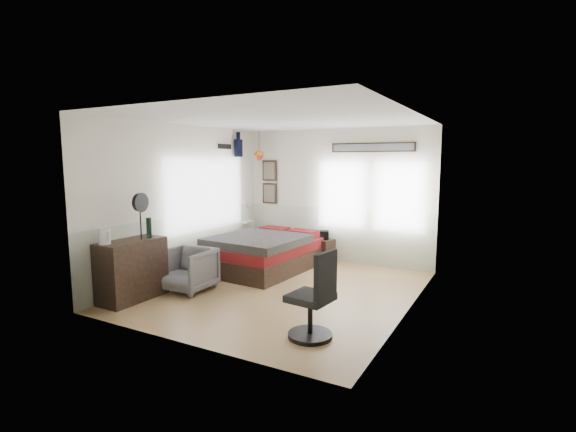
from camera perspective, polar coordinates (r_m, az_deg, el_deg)
name	(u,v)px	position (r m, az deg, el deg)	size (l,w,h in m)	color
ground_plane	(282,290)	(6.82, -0.88, -10.12)	(4.00, 4.50, 0.01)	tan
room_shell	(283,189)	(6.71, -0.70, 3.69)	(4.02, 4.52, 2.71)	silver
wall_decor	(281,159)	(8.74, -0.90, 7.79)	(3.55, 1.32, 1.44)	black
bed	(265,253)	(7.97, -3.22, -5.02)	(1.64, 2.20, 0.67)	black
dresser	(132,270)	(6.68, -20.55, -6.92)	(0.48, 1.00, 0.90)	black
armchair	(188,270)	(6.89, -13.58, -7.13)	(0.73, 0.75, 0.69)	slate
nightstand	(321,250)	(8.62, 4.56, -4.71)	(0.47, 0.38, 0.47)	black
task_chair	(315,303)	(4.94, 3.66, -11.81)	(0.53, 0.53, 1.05)	black
kettle	(104,236)	(6.40, -23.82, -2.57)	(0.19, 0.17, 0.22)	silver
bottle	(149,228)	(6.66, -18.49, -1.54)	(0.08, 0.08, 0.31)	black
stand_fan	(140,203)	(6.51, -19.56, 1.65)	(0.11, 0.29, 0.70)	black
black_bag	(321,235)	(8.56, 4.59, -2.59)	(0.30, 0.19, 0.18)	black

